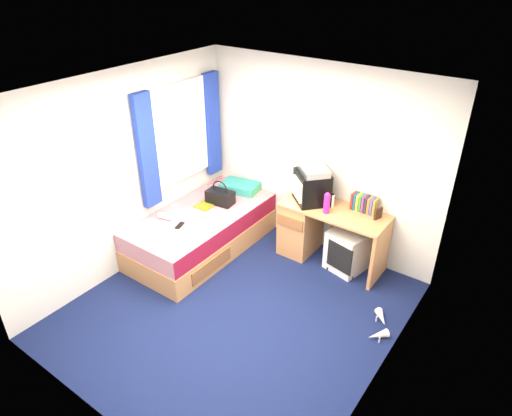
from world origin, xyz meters
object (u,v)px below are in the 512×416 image
Objects in this scene: remote_control at (179,226)px; white_heels at (380,326)px; picture_frame at (378,214)px; water_bottle at (166,217)px; handbag at (220,197)px; storage_cube at (347,250)px; crt_tv at (312,187)px; magazine at (206,205)px; aerosol_can at (332,201)px; bed at (202,231)px; colour_swatch_fan at (176,230)px; towel at (207,223)px; desk at (313,227)px; pink_water_bottle at (327,204)px; pillow at (240,187)px; vcr at (313,169)px.

remote_control reaches higher than white_heels.
picture_frame is 2.56m from water_bottle.
storage_cube is at bearing 5.61° from handbag.
storage_cube is at bearing 28.68° from water_bottle.
crt_tv is 1.93× the size of magazine.
aerosol_can reaches higher than remote_control.
bed is 0.57m from colour_swatch_fan.
towel reaches higher than storage_cube.
desk is 5.53× the size of pink_water_bottle.
white_heels is at bearing -1.18° from bed.
storage_cube is 1.10m from white_heels.
picture_frame is at bearing 47.42° from crt_tv.
bed is 10.00× the size of water_bottle.
vcr is (1.15, -0.05, 0.59)m from pillow.
crt_tv is 3.40× the size of aerosol_can.
towel reaches higher than colour_swatch_fan.
pillow is 1.02× the size of white_heels.
white_heels is (1.27, -0.79, -0.37)m from desk.
pillow is 1.29m from vcr.
towel is 1.07× the size of magazine.
crt_tv is 0.30m from aerosol_can.
handbag reaches higher than colour_swatch_fan.
picture_frame is at bearing 28.01° from water_bottle.
picture_frame is at bearing 34.11° from colour_swatch_fan.
crt_tv is (-0.56, 0.03, 0.69)m from storage_cube.
colour_swatch_fan is (-1.18, -1.23, 0.14)m from desk.
magazine is at bearing -164.83° from pink_water_bottle.
crt_tv is at bearing 179.59° from desk.
bed is 1.67m from vcr.
crt_tv reaches higher than pink_water_bottle.
picture_frame is at bearing 6.48° from desk.
desk is 0.52m from storage_cube.
white_heels is at bearing -32.08° from pink_water_bottle.
crt_tv is 1.42m from magazine.
storage_cube is 0.95× the size of crt_tv.
desk is 5.91× the size of colour_swatch_fan.
pillow is 1.99m from picture_frame.
desk reaches higher than remote_control.
storage_cube is at bearing 16.14° from magazine.
remote_control is at bearing -87.97° from bed.
picture_frame reaches higher than bed.
handbag reaches higher than magazine.
vcr is 2.62× the size of aerosol_can.
desk is 2.52× the size of storage_cube.
crt_tv reaches higher than pillow.
vcr reaches higher than pillow.
bed reaches higher than storage_cube.
magazine is (-1.24, -0.55, -0.40)m from crt_tv.
pillow is 1.19m from remote_control.
crt_tv is (1.17, 0.74, 0.68)m from bed.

